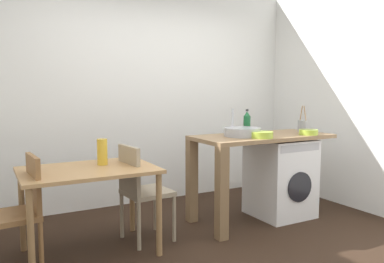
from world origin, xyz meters
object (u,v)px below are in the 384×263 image
chair_opposite (140,187)px  utensil_crock (303,126)px  mixing_bowl (261,134)px  vase (102,152)px  dining_table (89,180)px  colander (308,132)px  washing_machine (280,177)px  bottle_tall_green (247,123)px  chair_person_seat (20,208)px

chair_opposite → utensil_crock: 2.07m
chair_opposite → mixing_bowl: 1.31m
mixing_bowl → vase: mixing_bowl is taller
dining_table → colander: bearing=-5.3°
chair_opposite → colander: (1.83, -0.26, 0.44)m
dining_table → washing_machine: 2.13m
washing_machine → mixing_bowl: (-0.44, -0.20, 0.53)m
utensil_crock → colander: utensil_crock is taller
bottle_tall_green → vase: bearing=-176.9°
chair_person_seat → utensil_crock: bearing=-91.6°
chair_person_seat → vase: 0.80m
chair_opposite → vase: bearing=-105.6°
dining_table → colander: (2.31, -0.21, 0.31)m
chair_person_seat → washing_machine: size_ratio=1.05×
colander → chair_person_seat: bearing=177.6°
dining_table → mixing_bowl: 1.72m
dining_table → washing_machine: (2.12, 0.00, -0.21)m
vase → chair_opposite: bearing=-10.0°
vase → mixing_bowl: bearing=-10.9°
chair_opposite → chair_person_seat: bearing=-88.0°
vase → washing_machine: bearing=-2.8°
washing_machine → bottle_tall_green: (-0.33, 0.18, 0.61)m
chair_opposite → colander: 1.90m
washing_machine → mixing_bowl: mixing_bowl is taller
washing_machine → vase: vase is taller
chair_opposite → bottle_tall_green: (1.31, 0.15, 0.53)m
chair_opposite → utensil_crock: (2.01, 0.01, 0.48)m
bottle_tall_green → mixing_bowl: bottle_tall_green is taller
washing_machine → mixing_bowl: size_ratio=3.72×
chair_person_seat → chair_opposite: size_ratio=1.00×
mixing_bowl → utensil_crock: bearing=17.3°
utensil_crock → vase: size_ratio=1.30×
chair_opposite → bottle_tall_green: 1.42m
bottle_tall_green → colander: bottle_tall_green is taller
chair_person_seat → chair_opposite: (1.02, 0.14, 0.00)m
chair_person_seat → utensil_crock: size_ratio=3.00×
dining_table → chair_opposite: bearing=5.1°
chair_person_seat → bottle_tall_green: 2.41m
chair_person_seat → vase: vase is taller
dining_table → colander: 2.34m
vase → colander: bearing=-8.3°
mixing_bowl → washing_machine: bearing=24.4°
washing_machine → vase: (-1.97, 0.10, 0.42)m
mixing_bowl → colander: mixing_bowl is taller
mixing_bowl → colander: bearing=-1.8°
dining_table → chair_person_seat: 0.57m
bottle_tall_green → chair_person_seat: bearing=-173.1°
utensil_crock → mixing_bowl: bearing=-162.7°
dining_table → chair_person_seat: size_ratio=1.22×
chair_opposite → vase: 0.48m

